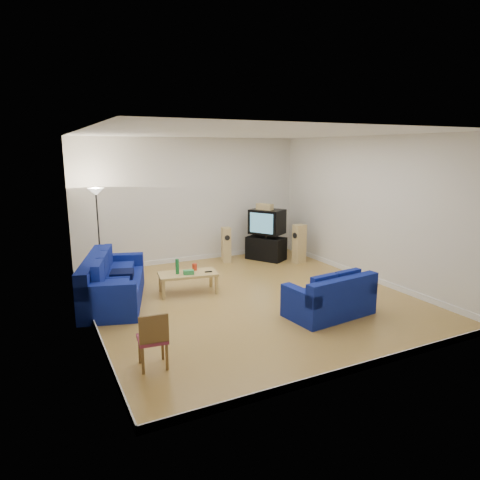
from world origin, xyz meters
name	(u,v)px	position (x,y,z in m)	size (l,w,h in m)	color
room	(249,221)	(0.00, 0.00, 1.54)	(6.01, 6.51, 3.21)	olive
sofa_three_seat	(111,285)	(-2.51, 0.95, 0.33)	(1.63, 2.52, 0.90)	navy
sofa_loveseat	(331,300)	(0.87, -1.49, 0.29)	(1.61, 1.02, 0.76)	navy
coffee_table	(188,275)	(-0.99, 0.80, 0.37)	(1.26, 0.76, 0.43)	tan
bottle	(177,267)	(-1.21, 0.83, 0.58)	(0.07, 0.07, 0.31)	#197233
tissue_box	(189,272)	(-1.01, 0.69, 0.47)	(0.21, 0.11, 0.09)	green
red_canister	(195,267)	(-0.80, 0.92, 0.50)	(0.10, 0.10, 0.14)	red
remote	(208,272)	(-0.60, 0.66, 0.44)	(0.15, 0.05, 0.02)	black
tv_stand	(266,248)	(1.81, 2.48, 0.30)	(0.99, 0.55, 0.61)	black
av_receiver	(267,236)	(1.83, 2.47, 0.65)	(0.39, 0.32, 0.09)	black
television	(267,222)	(1.85, 2.52, 1.02)	(0.97, 1.04, 0.65)	black
centre_speaker	(265,207)	(1.77, 2.51, 1.42)	(0.44, 0.18, 0.16)	tan
speaker_left	(226,245)	(0.73, 2.70, 0.46)	(0.27, 0.32, 0.92)	tan
speaker_right	(299,244)	(2.40, 1.79, 0.51)	(0.34, 0.27, 1.01)	tan
floor_lamp	(97,205)	(-2.45, 2.57, 1.72)	(0.36, 0.36, 2.08)	black
dining_chair	(153,337)	(-2.46, -1.95, 0.45)	(0.42, 0.42, 0.81)	brown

